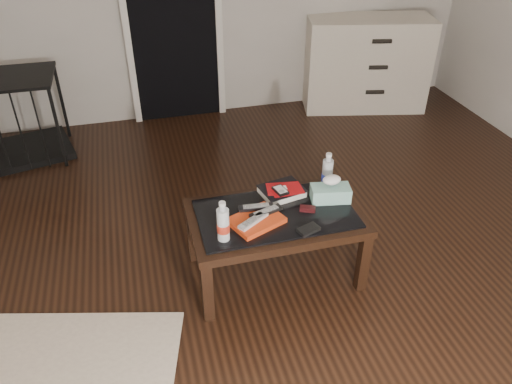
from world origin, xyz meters
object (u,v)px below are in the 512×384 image
at_px(pet_crate, 10,132).
at_px(water_bottle_left, 223,221).
at_px(tissue_box, 330,193).
at_px(coffee_table, 275,222).
at_px(textbook, 282,191).
at_px(water_bottle_right, 327,171).
at_px(dresser, 366,64).

distance_m(pet_crate, water_bottle_left, 2.59).
xyz_separation_m(pet_crate, tissue_box, (2.10, -1.94, 0.28)).
bearing_deg(water_bottle_left, tissue_box, 16.13).
bearing_deg(coffee_table, pet_crate, 131.43).
bearing_deg(pet_crate, tissue_box, -57.16).
bearing_deg(textbook, water_bottle_left, -154.45).
bearing_deg(water_bottle_right, tissue_box, -102.10).
bearing_deg(tissue_box, pet_crate, 147.64).
distance_m(textbook, water_bottle_left, 0.55).
bearing_deg(water_bottle_left, dresser, 50.54).
distance_m(water_bottle_left, tissue_box, 0.72).
relative_size(coffee_table, textbook, 4.00).
distance_m(dresser, tissue_box, 2.51).
distance_m(pet_crate, textbook, 2.59).
height_order(pet_crate, textbook, pet_crate).
relative_size(dresser, water_bottle_left, 5.38).
xyz_separation_m(coffee_table, dresser, (1.61, 2.21, 0.05)).
height_order(dresser, water_bottle_left, dresser).
relative_size(pet_crate, water_bottle_right, 4.29).
xyz_separation_m(coffee_table, water_bottle_right, (0.38, 0.18, 0.18)).
bearing_deg(pet_crate, coffee_table, -63.05).
height_order(dresser, textbook, dresser).
distance_m(textbook, water_bottle_right, 0.31).
relative_size(dresser, pet_crate, 1.25).
bearing_deg(water_bottle_left, pet_crate, 123.46).
bearing_deg(water_bottle_left, coffee_table, 24.56).
bearing_deg(dresser, water_bottle_left, -116.72).
bearing_deg(water_bottle_right, water_bottle_left, -155.08).
distance_m(dresser, pet_crate, 3.38).
xyz_separation_m(water_bottle_left, tissue_box, (0.69, 0.20, -0.07)).
height_order(pet_crate, water_bottle_left, pet_crate).
xyz_separation_m(water_bottle_right, tissue_box, (-0.03, -0.13, -0.07)).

